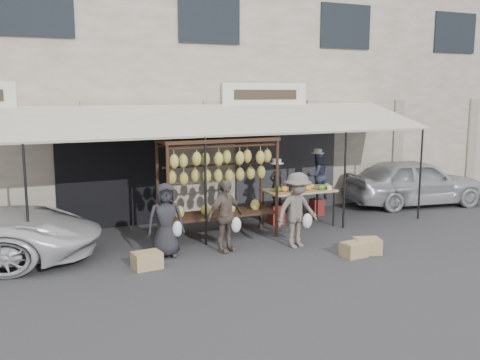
% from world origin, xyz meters
% --- Properties ---
extents(ground_plane, '(90.00, 90.00, 0.00)m').
position_xyz_m(ground_plane, '(0.00, 0.00, 0.00)').
color(ground_plane, '#2D2D30').
extents(shophouse, '(24.00, 6.15, 7.30)m').
position_xyz_m(shophouse, '(-0.00, 6.50, 3.65)').
color(shophouse, beige).
rests_on(shophouse, ground_plane).
extents(awning, '(10.00, 2.35, 2.92)m').
position_xyz_m(awning, '(0.01, 2.28, 2.57)').
color(awning, '#B7B199').
rests_on(awning, ground_plane).
extents(banana_rack, '(2.60, 0.90, 2.24)m').
position_xyz_m(banana_rack, '(-0.57, 1.47, 1.57)').
color(banana_rack, black).
rests_on(banana_rack, ground_plane).
extents(produce_table, '(1.70, 0.90, 1.04)m').
position_xyz_m(produce_table, '(1.61, 1.72, 0.88)').
color(produce_table, tan).
rests_on(produce_table, ground_plane).
extents(vendor_left, '(0.43, 0.33, 1.06)m').
position_xyz_m(vendor_left, '(1.22, 2.18, 1.00)').
color(vendor_left, black).
rests_on(vendor_left, stool_left).
extents(vendor_right, '(0.64, 0.51, 1.26)m').
position_xyz_m(vendor_right, '(2.64, 2.58, 1.05)').
color(vendor_right, '#2C2F46').
rests_on(vendor_right, stool_right).
extents(customer_left, '(0.77, 0.56, 1.47)m').
position_xyz_m(customer_left, '(-2.00, 0.69, 0.74)').
color(customer_left, '#242529').
rests_on(customer_left, ground_plane).
extents(customer_mid, '(0.94, 0.62, 1.48)m').
position_xyz_m(customer_mid, '(-0.82, 0.52, 0.74)').
color(customer_mid, '#67564D').
rests_on(customer_mid, ground_plane).
extents(customer_right, '(1.11, 0.75, 1.58)m').
position_xyz_m(customer_right, '(0.68, 0.22, 0.79)').
color(customer_right, '#695F57').
rests_on(customer_right, ground_plane).
extents(stool_left, '(0.37, 0.37, 0.47)m').
position_xyz_m(stool_left, '(1.22, 2.18, 0.24)').
color(stool_left, maroon).
rests_on(stool_left, ground_plane).
extents(stool_right, '(0.37, 0.37, 0.43)m').
position_xyz_m(stool_right, '(2.64, 2.58, 0.21)').
color(stool_right, maroon).
rests_on(stool_right, ground_plane).
extents(crate_near_a, '(0.50, 0.40, 0.29)m').
position_xyz_m(crate_near_a, '(1.39, -0.82, 0.14)').
color(crate_near_a, tan).
rests_on(crate_near_a, ground_plane).
extents(crate_near_b, '(0.61, 0.53, 0.31)m').
position_xyz_m(crate_near_b, '(1.76, -0.75, 0.15)').
color(crate_near_b, tan).
rests_on(crate_near_b, ground_plane).
extents(crate_far, '(0.55, 0.44, 0.31)m').
position_xyz_m(crate_far, '(-2.54, 0.13, 0.15)').
color(crate_far, tan).
rests_on(crate_far, ground_plane).
extents(sedan, '(4.19, 2.21, 1.36)m').
position_xyz_m(sedan, '(5.87, 2.52, 0.68)').
color(sedan, '#A9AAAF').
rests_on(sedan, ground_plane).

